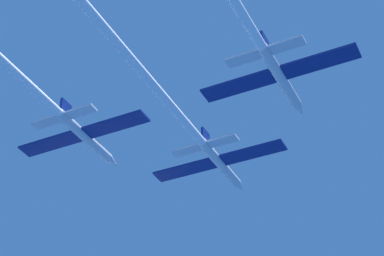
# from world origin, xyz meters

# --- Properties ---
(jet_lead) EXTENTS (16.10, 56.69, 2.67)m
(jet_lead) POSITION_xyz_m (-0.14, -17.05, -0.17)
(jet_lead) COLOR silver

